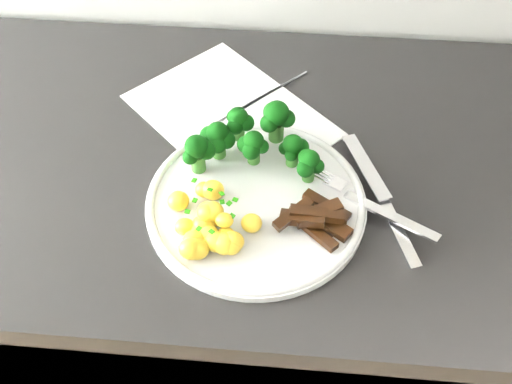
{
  "coord_description": "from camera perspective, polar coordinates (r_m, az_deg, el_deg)",
  "views": [
    {
      "loc": [
        -0.02,
        1.06,
        1.6
      ],
      "look_at": [
        -0.07,
        1.57,
        0.97
      ],
      "focal_mm": 41.28,
      "sensor_mm": 36.0,
      "label": 1
    }
  ],
  "objects": [
    {
      "name": "fork",
      "position": [
        0.82,
        11.11,
        -1.18
      ],
      "size": [
        0.19,
        0.13,
        0.02
      ],
      "color": "silver",
      "rests_on": "plate"
    },
    {
      "name": "plate",
      "position": [
        0.82,
        0.0,
        -0.93
      ],
      "size": [
        0.31,
        0.31,
        0.02
      ],
      "color": "silver",
      "rests_on": "counter"
    },
    {
      "name": "knife",
      "position": [
        0.83,
        12.71,
        -2.0
      ],
      "size": [
        0.1,
        0.23,
        0.03
      ],
      "color": "silver",
      "rests_on": "plate"
    },
    {
      "name": "potatoes",
      "position": [
        0.78,
        -4.56,
        -3.39
      ],
      "size": [
        0.13,
        0.13,
        0.04
      ],
      "color": "yellow",
      "rests_on": "plate"
    },
    {
      "name": "beef_strips",
      "position": [
        0.79,
        5.74,
        -2.49
      ],
      "size": [
        0.11,
        0.1,
        0.03
      ],
      "color": "black",
      "rests_on": "plate"
    },
    {
      "name": "recipe_paper",
      "position": [
        0.96,
        -2.47,
        7.48
      ],
      "size": [
        0.38,
        0.37,
        0.0
      ],
      "color": "silver",
      "rests_on": "counter"
    },
    {
      "name": "counter",
      "position": [
        1.28,
        -0.39,
        -11.28
      ],
      "size": [
        2.52,
        0.63,
        0.94
      ],
      "color": "black",
      "rests_on": "ground"
    },
    {
      "name": "broccoli",
      "position": [
        0.85,
        -0.42,
        5.22
      ],
      "size": [
        0.2,
        0.12,
        0.08
      ],
      "color": "#2C5E1F",
      "rests_on": "plate"
    }
  ]
}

